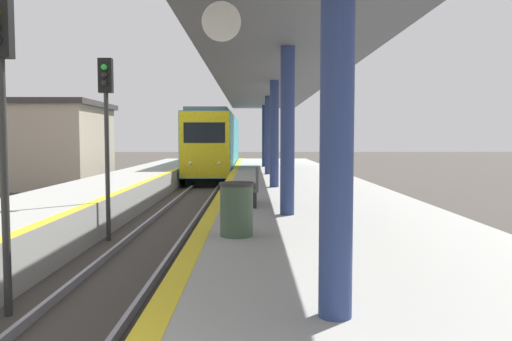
{
  "coord_description": "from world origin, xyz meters",
  "views": [
    {
      "loc": [
        2.56,
        -2.31,
        2.74
      ],
      "look_at": [
        2.78,
        21.94,
        1.18
      ],
      "focal_mm": 35.0,
      "sensor_mm": 36.0,
      "label": 1
    }
  ],
  "objects_px": {
    "train": "(216,145)",
    "signal_near": "(1,97)",
    "trash_bin": "(237,209)",
    "signal_mid": "(106,115)",
    "bench": "(252,186)"
  },
  "relations": [
    {
      "from": "signal_mid",
      "to": "trash_bin",
      "type": "xyz_separation_m",
      "value": [
        3.58,
        -4.66,
        -1.85
      ]
    },
    {
      "from": "signal_near",
      "to": "trash_bin",
      "type": "distance_m",
      "value": 4.09
    },
    {
      "from": "signal_mid",
      "to": "bench",
      "type": "xyz_separation_m",
      "value": [
        3.85,
        -0.56,
        -1.83
      ]
    },
    {
      "from": "signal_near",
      "to": "trash_bin",
      "type": "height_order",
      "value": "signal_near"
    },
    {
      "from": "train",
      "to": "signal_mid",
      "type": "bearing_deg",
      "value": -93.28
    },
    {
      "from": "signal_near",
      "to": "trash_bin",
      "type": "xyz_separation_m",
      "value": [
        3.51,
        1.01,
        -1.85
      ]
    },
    {
      "from": "signal_near",
      "to": "signal_mid",
      "type": "height_order",
      "value": "same"
    },
    {
      "from": "signal_mid",
      "to": "trash_bin",
      "type": "height_order",
      "value": "signal_mid"
    },
    {
      "from": "train",
      "to": "signal_near",
      "type": "relative_size",
      "value": 3.52
    },
    {
      "from": "train",
      "to": "bench",
      "type": "distance_m",
      "value": 23.01
    },
    {
      "from": "train",
      "to": "signal_near",
      "type": "xyz_separation_m",
      "value": [
        -1.21,
        -27.96,
        1.08
      ]
    },
    {
      "from": "train",
      "to": "bench",
      "type": "bearing_deg",
      "value": -83.56
    },
    {
      "from": "trash_bin",
      "to": "signal_mid",
      "type": "bearing_deg",
      "value": 127.5
    },
    {
      "from": "train",
      "to": "trash_bin",
      "type": "bearing_deg",
      "value": -85.12
    },
    {
      "from": "signal_near",
      "to": "train",
      "type": "bearing_deg",
      "value": 87.52
    }
  ]
}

